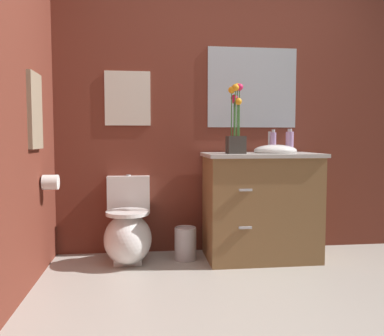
% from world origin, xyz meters
% --- Properties ---
extents(ground_plane, '(9.79, 9.79, 0.00)m').
position_xyz_m(ground_plane, '(0.00, 0.00, 0.00)').
color(ground_plane, '#B2ADA3').
extents(wall_back, '(4.57, 0.05, 2.50)m').
position_xyz_m(wall_back, '(0.20, 1.53, 1.25)').
color(wall_back, maroon).
rests_on(wall_back, ground_plane).
extents(wall_left, '(0.05, 4.22, 2.50)m').
position_xyz_m(wall_left, '(-1.49, 0.45, 1.25)').
color(wall_left, maroon).
rests_on(wall_left, ground_plane).
extents(toilet, '(0.38, 0.59, 0.69)m').
position_xyz_m(toilet, '(-0.85, 1.23, 0.24)').
color(toilet, white).
rests_on(toilet, ground_plane).
extents(vanity_cabinet, '(0.94, 0.56, 1.06)m').
position_xyz_m(vanity_cabinet, '(0.25, 1.21, 0.45)').
color(vanity_cabinet, brown).
rests_on(vanity_cabinet, ground_plane).
extents(flower_vase, '(0.14, 0.14, 0.56)m').
position_xyz_m(flower_vase, '(0.01, 1.13, 1.08)').
color(flower_vase, '#38332D').
rests_on(flower_vase, vanity_cabinet).
extents(soap_bottle, '(0.05, 0.05, 0.20)m').
position_xyz_m(soap_bottle, '(0.39, 1.34, 0.97)').
color(soap_bottle, '#B28CBF').
rests_on(soap_bottle, vanity_cabinet).
extents(lotion_bottle, '(0.06, 0.06, 0.20)m').
position_xyz_m(lotion_bottle, '(0.49, 1.21, 0.97)').
color(lotion_bottle, '#B28CBF').
rests_on(lotion_bottle, vanity_cabinet).
extents(trash_bin, '(0.18, 0.18, 0.27)m').
position_xyz_m(trash_bin, '(-0.38, 1.24, 0.14)').
color(trash_bin, '#B7B7BC').
rests_on(trash_bin, ground_plane).
extents(wall_poster, '(0.39, 0.01, 0.46)m').
position_xyz_m(wall_poster, '(-0.85, 1.50, 1.34)').
color(wall_poster, silver).
extents(wall_mirror, '(0.80, 0.01, 0.70)m').
position_xyz_m(wall_mirror, '(0.25, 1.50, 1.45)').
color(wall_mirror, '#B2BCC6').
extents(hanging_towel, '(0.03, 0.28, 0.52)m').
position_xyz_m(hanging_towel, '(-1.45, 0.88, 1.19)').
color(hanging_towel, gray).
extents(toilet_paper_roll, '(0.11, 0.11, 0.11)m').
position_xyz_m(toilet_paper_roll, '(-1.40, 1.04, 0.68)').
color(toilet_paper_roll, white).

